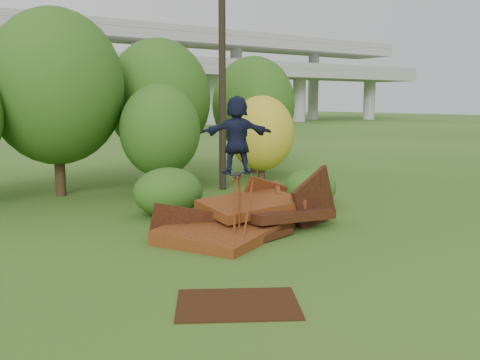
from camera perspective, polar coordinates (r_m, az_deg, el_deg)
ground at (r=12.87m, az=8.22°, el=-7.82°), size 240.00×240.00×0.00m
scrap_pile at (r=14.79m, az=0.79°, el=-4.21°), size 6.04×3.95×2.13m
grind_rail at (r=13.41m, az=-0.34°, el=-2.57°), size 0.65×0.55×1.72m
skateboard at (r=13.30m, az=-0.33°, el=0.64°), size 0.63×0.56×0.07m
skater at (r=13.20m, az=-0.33°, el=4.83°), size 1.83×1.35×1.92m
flat_plate at (r=9.73m, az=-0.26°, el=-13.09°), size 2.65×2.46×0.03m
tree_1 at (r=21.19m, az=-19.05°, el=9.35°), size 5.02×5.02×6.98m
tree_2 at (r=20.14m, az=-8.53°, el=5.24°), size 2.99×2.99×4.22m
tree_3 at (r=23.76m, az=-8.66°, el=8.54°), size 4.51×4.51×6.26m
tree_4 at (r=22.70m, az=2.33°, el=5.00°), size 2.76×2.76×3.81m
tree_5 at (r=26.73m, az=1.44°, el=8.05°), size 4.10×4.10×5.76m
shrub_left at (r=16.85m, az=-7.67°, el=-1.27°), size 2.21×2.04×1.53m
shrub_right at (r=18.25m, az=7.47°, el=-0.87°), size 1.84×1.69×1.31m
utility_pole at (r=21.55m, az=-1.91°, el=11.66°), size 1.40×0.28×9.44m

